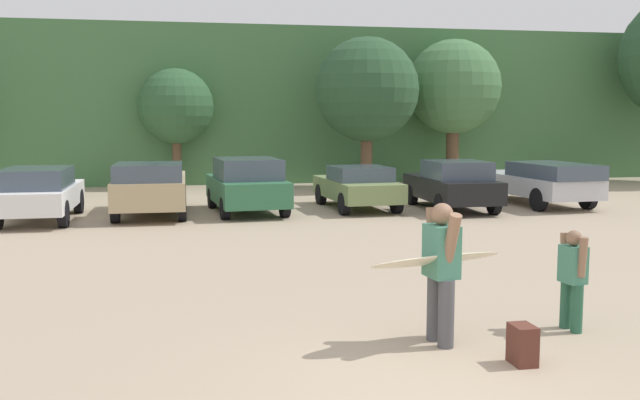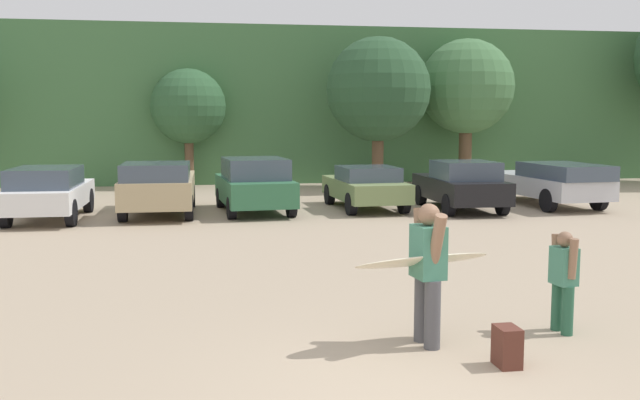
{
  "view_description": "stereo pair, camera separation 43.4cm",
  "coord_description": "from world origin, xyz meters",
  "views": [
    {
      "loc": [
        -2.41,
        -6.69,
        2.76
      ],
      "look_at": [
        0.31,
        6.94,
        1.15
      ],
      "focal_mm": 40.61,
      "sensor_mm": 36.0,
      "label": 1
    },
    {
      "loc": [
        -1.98,
        -6.77,
        2.76
      ],
      "look_at": [
        0.31,
        6.94,
        1.15
      ],
      "focal_mm": 40.61,
      "sensor_mm": 36.0,
      "label": 2
    }
  ],
  "objects": [
    {
      "name": "ground_plane",
      "position": [
        0.0,
        0.0,
        0.0
      ],
      "size": [
        120.0,
        120.0,
        0.0
      ],
      "primitive_type": "plane",
      "color": "tan"
    },
    {
      "name": "hillside_ridge",
      "position": [
        0.0,
        28.71,
        3.22
      ],
      "size": [
        108.0,
        12.0,
        6.43
      ],
      "primitive_type": "cube",
      "color": "#427042",
      "rests_on": "ground_plane"
    },
    {
      "name": "tree_center",
      "position": [
        -2.37,
        22.11,
        3.13
      ],
      "size": [
        2.92,
        2.92,
        4.61
      ],
      "color": "brown",
      "rests_on": "ground_plane"
    },
    {
      "name": "tree_far_left",
      "position": [
        4.7,
        19.93,
        3.75
      ],
      "size": [
        3.93,
        3.93,
        5.73
      ],
      "color": "brown",
      "rests_on": "ground_plane"
    },
    {
      "name": "tree_ridge_back",
      "position": [
        8.7,
        21.29,
        3.93
      ],
      "size": [
        3.81,
        3.81,
        5.86
      ],
      "color": "brown",
      "rests_on": "ground_plane"
    },
    {
      "name": "parked_car_white",
      "position": [
        -5.97,
        13.32,
        0.77
      ],
      "size": [
        1.82,
        4.19,
        1.43
      ],
      "rotation": [
        0.0,
        0.0,
        1.56
      ],
      "color": "white",
      "rests_on": "ground_plane"
    },
    {
      "name": "parked_car_tan",
      "position": [
        -3.12,
        13.84,
        0.81
      ],
      "size": [
        1.98,
        4.43,
        1.52
      ],
      "rotation": [
        0.0,
        0.0,
        1.56
      ],
      "color": "tan",
      "rests_on": "ground_plane"
    },
    {
      "name": "parked_car_forest_green",
      "position": [
        -0.43,
        13.95,
        0.82
      ],
      "size": [
        2.15,
        4.05,
        1.58
      ],
      "rotation": [
        0.0,
        0.0,
        1.65
      ],
      "color": "#2D6642",
      "rests_on": "ground_plane"
    },
    {
      "name": "parked_car_olive_green",
      "position": [
        2.9,
        14.19,
        0.69
      ],
      "size": [
        1.96,
        4.02,
        1.29
      ],
      "rotation": [
        0.0,
        0.0,
        1.63
      ],
      "color": "#6B7F4C",
      "rests_on": "ground_plane"
    },
    {
      "name": "parked_car_black",
      "position": [
        5.6,
        13.43,
        0.76
      ],
      "size": [
        1.81,
        4.0,
        1.47
      ],
      "rotation": [
        0.0,
        0.0,
        1.56
      ],
      "color": "black",
      "rests_on": "ground_plane"
    },
    {
      "name": "parked_car_silver",
      "position": [
        8.68,
        13.93,
        0.76
      ],
      "size": [
        2.21,
        4.94,
        1.36
      ],
      "rotation": [
        0.0,
        0.0,
        1.65
      ],
      "color": "silver",
      "rests_on": "ground_plane"
    },
    {
      "name": "person_adult",
      "position": [
        0.7,
        1.43,
        0.98
      ],
      "size": [
        0.37,
        0.77,
        1.73
      ],
      "rotation": [
        0.0,
        0.0,
        3.26
      ],
      "color": "#4C4C51",
      "rests_on": "ground_plane"
    },
    {
      "name": "person_child",
      "position": [
        2.57,
        1.63,
        0.74
      ],
      "size": [
        0.28,
        0.51,
        1.31
      ],
      "rotation": [
        0.0,
        0.0,
        3.26
      ],
      "color": "#26593F",
      "rests_on": "ground_plane"
    },
    {
      "name": "surfboard_cream",
      "position": [
        0.66,
        1.47,
        1.03
      ],
      "size": [
        1.89,
        0.92,
        0.26
      ],
      "rotation": [
        0.0,
        0.0,
        3.38
      ],
      "color": "beige"
    },
    {
      "name": "backpack_dropped",
      "position": [
        1.35,
        0.55,
        0.22
      ],
      "size": [
        0.24,
        0.34,
        0.45
      ],
      "color": "#592D23",
      "rests_on": "ground_plane"
    }
  ]
}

